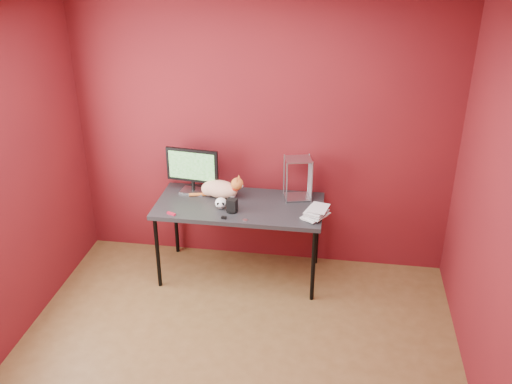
# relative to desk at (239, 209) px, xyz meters

# --- Properties ---
(room) EXTENTS (3.52, 3.52, 2.61)m
(room) POSITION_rel_desk_xyz_m (0.15, -1.37, 0.75)
(room) COLOR brown
(room) RESTS_ON ground
(desk) EXTENTS (1.50, 0.70, 0.75)m
(desk) POSITION_rel_desk_xyz_m (0.00, 0.00, 0.00)
(desk) COLOR black
(desk) RESTS_ON ground
(monitor) EXTENTS (0.50, 0.18, 0.43)m
(monitor) POSITION_rel_desk_xyz_m (-0.47, 0.18, 0.29)
(monitor) COLOR #A4A5A9
(monitor) RESTS_ON desk
(cat) EXTENTS (0.51, 0.25, 0.24)m
(cat) POSITION_rel_desk_xyz_m (-0.20, 0.11, 0.13)
(cat) COLOR orange
(cat) RESTS_ON desk
(skull_mug) EXTENTS (0.10, 0.10, 0.10)m
(skull_mug) POSITION_rel_desk_xyz_m (-0.15, -0.11, 0.10)
(skull_mug) COLOR white
(skull_mug) RESTS_ON desk
(speaker) EXTENTS (0.10, 0.10, 0.12)m
(speaker) POSITION_rel_desk_xyz_m (-0.04, -0.15, 0.11)
(speaker) COLOR black
(speaker) RESTS_ON desk
(book_stack) EXTENTS (0.24, 0.25, 1.02)m
(book_stack) POSITION_rel_desk_xyz_m (0.63, -0.11, 0.56)
(book_stack) COLOR beige
(book_stack) RESTS_ON desk
(wire_rack) EXTENTS (0.27, 0.24, 0.39)m
(wire_rack) POSITION_rel_desk_xyz_m (0.50, 0.20, 0.25)
(wire_rack) COLOR #A4A5A9
(wire_rack) RESTS_ON desk
(pocket_knife) EXTENTS (0.09, 0.06, 0.02)m
(pocket_knife) POSITION_rel_desk_xyz_m (-0.55, -0.28, 0.06)
(pocket_knife) COLOR #A60C25
(pocket_knife) RESTS_ON desk
(black_gadget) EXTENTS (0.05, 0.03, 0.02)m
(black_gadget) POSITION_rel_desk_xyz_m (-0.08, -0.29, 0.06)
(black_gadget) COLOR black
(black_gadget) RESTS_ON desk
(washer) EXTENTS (0.04, 0.04, 0.00)m
(washer) POSITION_rel_desk_xyz_m (0.10, -0.29, 0.05)
(washer) COLOR #A4A5A9
(washer) RESTS_ON desk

